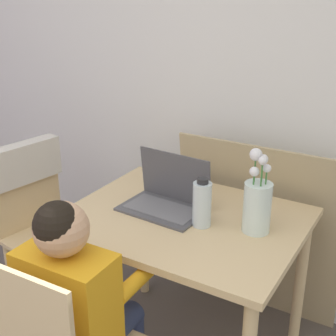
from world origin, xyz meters
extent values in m
cube|color=white|center=(0.00, 2.23, 1.25)|extent=(6.40, 0.05, 2.50)
cube|color=#D6B784|center=(0.16, 1.61, 0.72)|extent=(0.96, 0.76, 0.03)
cylinder|color=#D6B784|center=(-0.27, 1.28, 0.35)|extent=(0.05, 0.05, 0.71)
cylinder|color=#D6B784|center=(-0.27, 1.93, 0.35)|extent=(0.05, 0.05, 0.71)
cylinder|color=#D6B784|center=(0.59, 1.93, 0.35)|extent=(0.05, 0.05, 0.71)
cube|color=#D6B784|center=(0.06, 0.81, 0.67)|extent=(0.38, 0.03, 0.44)
cube|color=#D6B784|center=(-0.56, 1.56, 0.44)|extent=(0.46, 0.46, 0.02)
cube|color=#D6B784|center=(-0.75, 1.59, 0.67)|extent=(0.08, 0.38, 0.44)
cylinder|color=#D6B784|center=(-0.42, 1.36, 0.21)|extent=(0.04, 0.04, 0.43)
cylinder|color=#D6B784|center=(-0.37, 1.70, 0.21)|extent=(0.04, 0.04, 0.43)
cylinder|color=#D6B784|center=(-0.76, 1.42, 0.21)|extent=(0.04, 0.04, 0.43)
cylinder|color=#D6B784|center=(-0.70, 1.75, 0.21)|extent=(0.04, 0.04, 0.43)
cube|color=beige|center=(-0.75, 1.59, 0.80)|extent=(0.14, 0.40, 0.20)
cube|color=orange|center=(0.06, 1.00, 0.65)|extent=(0.32, 0.19, 0.40)
sphere|color=tan|center=(0.06, 1.00, 0.94)|extent=(0.18, 0.18, 0.18)
sphere|color=black|center=(0.06, 0.99, 0.96)|extent=(0.15, 0.15, 0.15)
cylinder|color=navy|center=(0.13, 1.14, 0.46)|extent=(0.10, 0.28, 0.09)
cylinder|color=navy|center=(-0.02, 1.14, 0.46)|extent=(0.10, 0.28, 0.09)
cylinder|color=orange|center=(0.19, 1.22, 0.67)|extent=(0.06, 0.24, 0.06)
cylinder|color=orange|center=(-0.08, 1.21, 0.67)|extent=(0.06, 0.24, 0.06)
cube|color=#4C4C51|center=(0.05, 1.60, 0.74)|extent=(0.36, 0.24, 0.01)
cube|color=slate|center=(0.05, 1.60, 0.75)|extent=(0.32, 0.17, 0.00)
cube|color=#4C4C51|center=(0.06, 1.70, 0.86)|extent=(0.35, 0.05, 0.22)
cube|color=silver|center=(0.06, 1.71, 0.86)|extent=(0.32, 0.04, 0.20)
cylinder|color=silver|center=(0.46, 1.64, 0.84)|extent=(0.11, 0.11, 0.20)
cylinder|color=#3D7A38|center=(0.48, 1.65, 0.89)|extent=(0.01, 0.01, 0.23)
sphere|color=white|center=(0.48, 1.65, 1.00)|extent=(0.03, 0.03, 0.03)
cylinder|color=#3D7A38|center=(0.46, 1.67, 0.90)|extent=(0.01, 0.01, 0.25)
sphere|color=white|center=(0.46, 1.67, 1.03)|extent=(0.04, 0.04, 0.04)
cylinder|color=#3D7A38|center=(0.43, 1.65, 0.91)|extent=(0.01, 0.01, 0.27)
sphere|color=white|center=(0.43, 1.65, 1.05)|extent=(0.05, 0.05, 0.05)
cylinder|color=#3D7A38|center=(0.44, 1.63, 0.88)|extent=(0.01, 0.01, 0.21)
sphere|color=white|center=(0.44, 1.63, 0.99)|extent=(0.04, 0.04, 0.04)
cylinder|color=#3D7A38|center=(0.47, 1.62, 0.91)|extent=(0.01, 0.01, 0.26)
sphere|color=white|center=(0.47, 1.62, 1.04)|extent=(0.03, 0.03, 0.03)
cylinder|color=silver|center=(0.25, 1.58, 0.83)|extent=(0.08, 0.08, 0.18)
cylinder|color=#262628|center=(0.25, 1.58, 0.93)|extent=(0.05, 0.05, 0.02)
cube|color=tan|center=(0.31, 2.10, 0.47)|extent=(0.84, 0.15, 0.95)
camera|label=1|loc=(0.99, 0.08, 1.65)|focal=50.00mm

